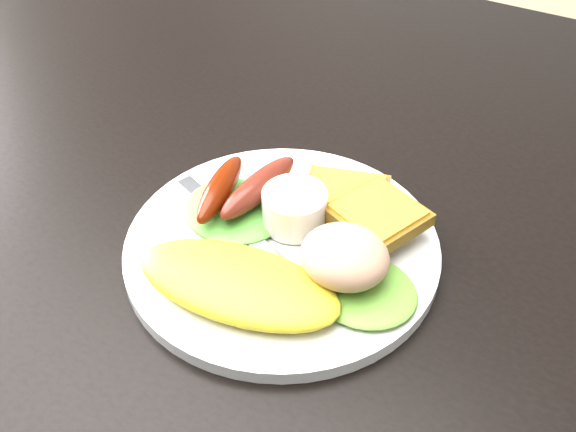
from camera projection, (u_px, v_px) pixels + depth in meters
The scene contains 13 objects.
dining_table at pixel (258, 136), 0.71m from camera, with size 1.20×0.80×0.04m, color black.
dining_chair at pixel (554, 3), 1.60m from camera, with size 0.41×0.41×0.05m, color tan.
plate at pixel (282, 247), 0.55m from camera, with size 0.25×0.25×0.01m, color white.
lettuce_left at pixel (235, 210), 0.56m from camera, with size 0.09×0.08×0.01m, color #4B9839.
lettuce_right at pixel (363, 290), 0.50m from camera, with size 0.08×0.07×0.01m, color #4F8227.
omelette at pixel (238, 283), 0.50m from camera, with size 0.16×0.08×0.02m, color gold.
sausage_a at pixel (220, 189), 0.56m from camera, with size 0.02×0.09×0.02m, color #631800.
sausage_b at pixel (259, 187), 0.56m from camera, with size 0.02×0.10×0.02m, color maroon.
ramekin at pixel (295, 208), 0.55m from camera, with size 0.05×0.05×0.03m, color white.
toast_a at pixel (344, 201), 0.57m from camera, with size 0.07×0.07×0.01m, color brown.
toast_b at pixel (378, 216), 0.54m from camera, with size 0.06×0.06×0.01m, color olive.
potato_salad at pixel (345, 256), 0.50m from camera, with size 0.07×0.06×0.04m, color beige.
fork at pixel (239, 229), 0.55m from camera, with size 0.16×0.01×0.00m, color #ADAFB7.
Camera 1 is at (0.31, -0.49, 1.14)m, focal length 42.00 mm.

